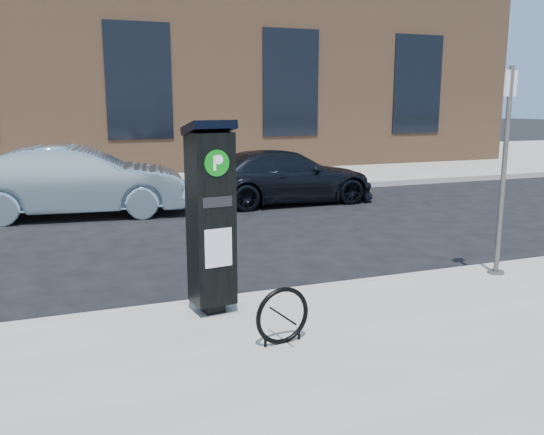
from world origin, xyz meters
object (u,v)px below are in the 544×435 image
parking_kiosk (211,216)px  car_dark (285,177)px  bike_rack (283,316)px  sign_pole (504,174)px  car_silver (77,181)px

parking_kiosk → car_dark: parking_kiosk is taller
bike_rack → sign_pole: bearing=9.7°
parking_kiosk → car_silver: size_ratio=0.45×
car_silver → sign_pole: bearing=-137.9°
parking_kiosk → car_silver: (-1.09, 6.91, -0.46)m
parking_kiosk → car_dark: (3.65, 6.87, -0.58)m
parking_kiosk → bike_rack: 1.38m
car_silver → car_dark: car_silver is taller
car_silver → car_dark: 4.74m
car_dark → sign_pole: bearing=-177.7°
sign_pole → car_silver: 8.53m
bike_rack → car_silver: bearing=93.0°
parking_kiosk → sign_pole: bearing=-6.9°
car_silver → parking_kiosk: bearing=-164.8°
sign_pole → car_dark: 6.90m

